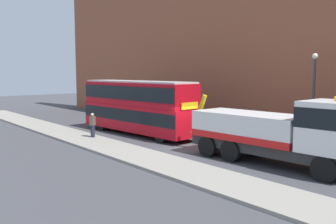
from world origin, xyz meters
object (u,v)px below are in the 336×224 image
double_decker_bus (137,105)px  pedestrian_onlooker (93,125)px  street_lamp (314,93)px  recovery_tow_truck (280,131)px

double_decker_bus → pedestrian_onlooker: size_ratio=6.52×
double_decker_bus → street_lamp: size_ratio=1.91×
pedestrian_onlooker → street_lamp: (11.76, 8.44, 2.49)m
double_decker_bus → pedestrian_onlooker: (-0.17, -3.70, -1.25)m
recovery_tow_truck → double_decker_bus: (-12.44, -0.03, 0.47)m
double_decker_bus → pedestrian_onlooker: double_decker_bus is taller
double_decker_bus → street_lamp: (11.58, 4.73, 1.24)m
recovery_tow_truck → street_lamp: size_ratio=1.75×
recovery_tow_truck → pedestrian_onlooker: size_ratio=5.97×
recovery_tow_truck → double_decker_bus: 12.45m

